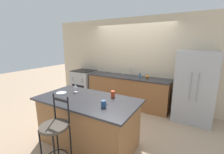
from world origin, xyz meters
The scene contains 14 objects.
ground_plane centered at (0.00, 0.00, 0.00)m, with size 18.00×18.00×0.00m, color tan.
wall_back centered at (0.00, 0.68, 1.35)m, with size 6.00×0.07×2.70m.
back_counter centered at (0.00, 0.37, 0.47)m, with size 2.57×0.66×0.93m.
sink_faucet centered at (0.00, 0.56, 1.07)m, with size 0.02×0.13×0.22m.
kitchen_island centered at (0.10, -1.74, 0.46)m, with size 1.93×1.01×0.92m.
refrigerator centered at (1.82, 0.30, 0.88)m, with size 0.88×0.76×1.76m.
oven_range centered at (-1.71, 0.32, 0.48)m, with size 0.75×0.70×0.96m.
bar_stool_near centered at (0.09, -2.48, 0.63)m, with size 0.42×0.42×1.18m.
dinner_plate centered at (-0.56, -1.75, 0.93)m, with size 0.21×0.21×0.02m.
wine_glass centered at (-0.36, -1.54, 1.05)m, with size 0.08×0.08×0.18m.
coffee_mug centered at (0.56, -1.88, 0.97)m, with size 0.12×0.08×0.10m.
tumbler_cup centered at (0.47, -1.41, 0.98)m, with size 0.08×0.08×0.12m.
pumpkin_decoration centered at (0.60, 0.43, 0.98)m, with size 0.11×0.11×0.11m.
soap_bottle centered at (0.39, 0.35, 1.00)m, with size 0.05×0.05×0.15m.
Camera 1 is at (1.81, -3.79, 1.94)m, focal length 24.00 mm.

